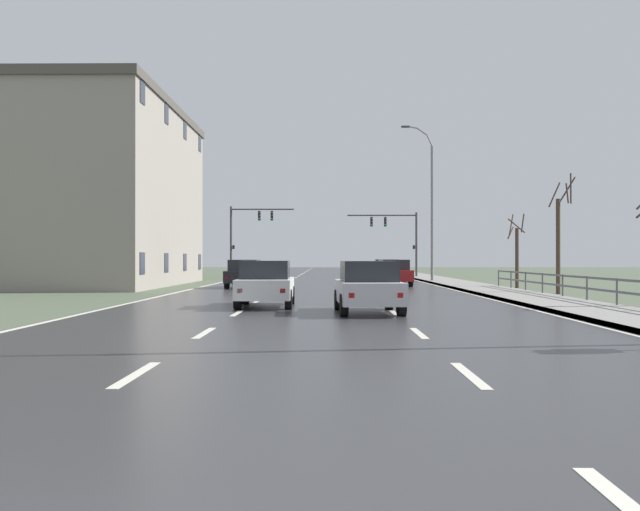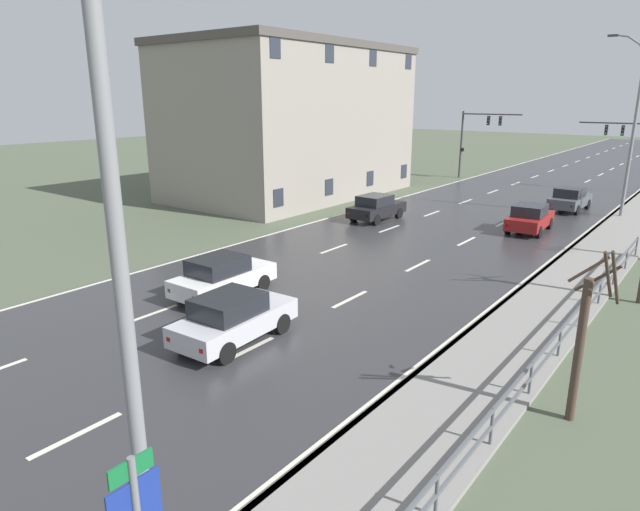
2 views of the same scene
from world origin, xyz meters
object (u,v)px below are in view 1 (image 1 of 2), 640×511
object	(u,v)px
traffic_signal_right	(398,232)
car_far_left	(245,274)
brick_building	(86,195)
car_near_right	(266,283)
street_lamp_midground	(430,205)
car_distant	(368,287)
car_far_right	(393,273)
traffic_signal_left	(247,228)
car_mid_centre	(386,270)

from	to	relation	value
traffic_signal_right	car_far_left	bearing A→B (deg)	-116.67
brick_building	car_near_right	bearing A→B (deg)	-56.23
street_lamp_midground	car_far_left	bearing A→B (deg)	-139.43
car_distant	car_near_right	bearing A→B (deg)	138.89
traffic_signal_right	car_far_right	bearing A→B (deg)	-96.59
traffic_signal_left	car_distant	xyz separation A→B (m)	(8.11, -38.28, -3.39)
car_distant	car_far_left	size ratio (longest dim) A/B	1.01
traffic_signal_left	car_far_right	xyz separation A→B (m)	(10.76, -18.06, -3.39)
car_distant	car_far_right	distance (m)	20.39
brick_building	car_far_left	bearing A→B (deg)	-21.75
car_far_left	car_mid_centre	bearing A→B (deg)	51.63
traffic_signal_right	car_mid_centre	xyz separation A→B (m)	(-1.88, -10.68, -3.10)
car_distant	car_near_right	xyz separation A→B (m)	(-3.29, 2.59, 0.00)
street_lamp_midground	brick_building	bearing A→B (deg)	-164.96
traffic_signal_right	street_lamp_midground	bearing A→B (deg)	-84.03
car_mid_centre	car_far_right	distance (m)	7.68
car_far_left	car_far_right	world-z (taller)	same
car_mid_centre	car_distant	size ratio (longest dim) A/B	0.99
car_near_right	car_far_left	distance (m)	15.20
traffic_signal_left	car_near_right	size ratio (longest dim) A/B	1.47
car_mid_centre	car_far_left	world-z (taller)	same
traffic_signal_left	brick_building	xyz separation A→B (m)	(-7.94, -16.59, 1.34)
traffic_signal_left	car_distant	distance (m)	39.27
car_distant	brick_building	size ratio (longest dim) A/B	0.23
car_near_right	car_mid_centre	bearing A→B (deg)	75.28
car_mid_centre	car_far_left	distance (m)	13.46
car_distant	traffic_signal_left	bearing A→B (deg)	99.10
traffic_signal_left	car_far_left	bearing A→B (deg)	-83.54
traffic_signal_left	car_far_left	distance (m)	21.10
car_mid_centre	traffic_signal_left	bearing A→B (deg)	138.68
car_mid_centre	car_distant	xyz separation A→B (m)	(-2.89, -27.89, 0.00)
car_mid_centre	car_near_right	xyz separation A→B (m)	(-6.17, -25.30, 0.00)
traffic_signal_left	car_far_right	distance (m)	21.30
car_mid_centre	car_near_right	distance (m)	26.04
car_far_right	brick_building	distance (m)	19.35
street_lamp_midground	brick_building	distance (m)	22.75
traffic_signal_left	car_far_left	xyz separation A→B (m)	(2.34, -20.69, -3.39)
street_lamp_midground	car_distant	xyz separation A→B (m)	(-5.92, -27.59, -4.56)
car_distant	car_mid_centre	bearing A→B (deg)	81.22
traffic_signal_right	car_far_left	world-z (taller)	traffic_signal_right
car_far_right	brick_building	size ratio (longest dim) A/B	0.23
brick_building	traffic_signal_left	bearing A→B (deg)	64.42
car_near_right	traffic_signal_right	bearing A→B (deg)	76.37
car_mid_centre	brick_building	world-z (taller)	brick_building
car_near_right	street_lamp_midground	bearing A→B (deg)	68.78
traffic_signal_right	car_far_right	size ratio (longest dim) A/B	1.43
car_distant	brick_building	bearing A→B (deg)	123.65
car_far_left	brick_building	world-z (taller)	brick_building
traffic_signal_left	brick_building	size ratio (longest dim) A/B	0.33
car_far_right	brick_building	bearing A→B (deg)	172.18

